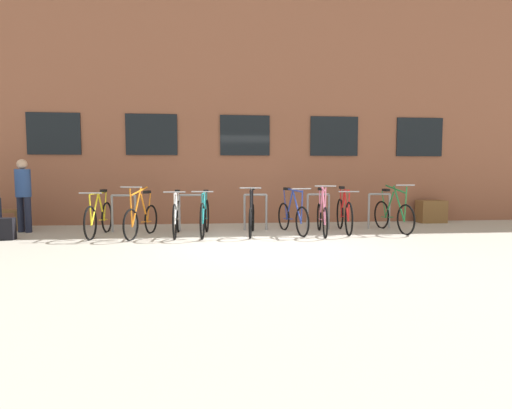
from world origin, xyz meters
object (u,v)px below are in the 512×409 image
at_px(bicycle_yellow, 99,218).
at_px(bicycle_pink, 322,217).
at_px(bicycle_black, 252,217).
at_px(bicycle_white, 177,217).
at_px(planter_box, 431,211).
at_px(bicycle_orange, 141,219).
at_px(person_browsing, 23,191).
at_px(bicycle_green, 393,215).
at_px(bicycle_teal, 205,217).
at_px(bicycle_blue, 292,216).
at_px(bicycle_red, 344,214).
at_px(backpack, 7,229).

bearing_deg(bicycle_yellow, bicycle_pink, -2.23).
xyz_separation_m(bicycle_black, bicycle_pink, (1.55, -0.08, 0.01)).
distance_m(bicycle_white, bicycle_pink, 3.17).
distance_m(bicycle_black, planter_box, 5.25).
xyz_separation_m(bicycle_pink, bicycle_yellow, (-4.81, 0.19, 0.00)).
height_order(bicycle_orange, person_browsing, person_browsing).
height_order(bicycle_green, bicycle_yellow, bicycle_green).
bearing_deg(bicycle_orange, bicycle_black, 2.22).
bearing_deg(bicycle_yellow, bicycle_teal, -3.41).
xyz_separation_m(bicycle_orange, bicycle_blue, (3.26, 0.19, 0.00)).
bearing_deg(bicycle_red, bicycle_white, -178.01).
bearing_deg(bicycle_green, bicycle_blue, -179.30).
xyz_separation_m(bicycle_green, person_browsing, (-8.34, 0.63, 0.56)).
relative_size(bicycle_teal, person_browsing, 1.07).
bearing_deg(bicycle_orange, bicycle_teal, 2.99).
distance_m(bicycle_black, bicycle_pink, 1.55).
bearing_deg(person_browsing, bicycle_orange, -17.23).
bearing_deg(bicycle_white, bicycle_teal, -4.37).
relative_size(person_browsing, backpack, 3.73).
bearing_deg(bicycle_red, person_browsing, 175.21).
bearing_deg(bicycle_red, backpack, -176.56).
relative_size(bicycle_blue, bicycle_yellow, 0.95).
bearing_deg(planter_box, bicycle_black, -162.75).
height_order(bicycle_white, bicycle_yellow, bicycle_yellow).
distance_m(bicycle_green, planter_box, 2.25).
relative_size(bicycle_black, bicycle_pink, 0.96).
bearing_deg(bicycle_black, planter_box, 17.25).
relative_size(bicycle_yellow, person_browsing, 1.07).
bearing_deg(bicycle_blue, bicycle_black, -173.66).
bearing_deg(bicycle_teal, bicycle_red, 3.21).
bearing_deg(bicycle_green, bicycle_orange, -177.74).
bearing_deg(bicycle_green, bicycle_pink, -173.16).
xyz_separation_m(bicycle_yellow, planter_box, (8.27, 1.44, -0.08)).
bearing_deg(bicycle_teal, bicycle_orange, -177.01).
height_order(bicycle_green, bicycle_red, bicycle_green).
relative_size(bicycle_green, planter_box, 2.45).
height_order(bicycle_black, bicycle_blue, bicycle_black).
bearing_deg(bicycle_yellow, bicycle_green, 0.17).
bearing_deg(bicycle_pink, planter_box, 25.24).
bearing_deg(bicycle_pink, backpack, -178.28).
relative_size(bicycle_white, planter_box, 2.52).
relative_size(bicycle_blue, person_browsing, 1.02).
relative_size(bicycle_orange, bicycle_pink, 0.91).
height_order(bicycle_blue, planter_box, bicycle_blue).
distance_m(bicycle_red, bicycle_pink, 0.62).
xyz_separation_m(bicycle_green, bicycle_yellow, (-6.53, -0.02, 0.00)).
bearing_deg(backpack, bicycle_yellow, 7.20).
height_order(bicycle_black, backpack, bicycle_black).
relative_size(bicycle_orange, person_browsing, 0.97).
distance_m(bicycle_white, planter_box, 6.81).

